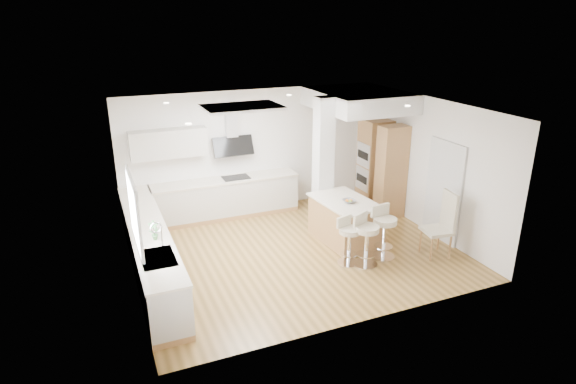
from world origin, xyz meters
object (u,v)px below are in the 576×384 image
dining_chair (443,222)px  bar_stool_b (366,237)px  peninsula (344,220)px  bar_stool_c (384,229)px  bar_stool_a (349,238)px

dining_chair → bar_stool_b: bearing=-179.7°
peninsula → bar_stool_c: bar_stool_c is taller
peninsula → bar_stool_a: (-0.40, -0.89, 0.07)m
peninsula → bar_stool_c: size_ratio=1.49×
bar_stool_a → dining_chair: (1.80, -0.38, 0.17)m
bar_stool_b → bar_stool_a: bearing=122.5°
bar_stool_a → bar_stool_b: bar_stool_b is taller
peninsula → bar_stool_a: size_ratio=1.67×
peninsula → bar_stool_c: (0.33, -0.92, 0.13)m
bar_stool_a → dining_chair: 1.85m
peninsula → bar_stool_b: 1.08m
peninsula → bar_stool_b: bar_stool_b is taller
bar_stool_c → dining_chair: (1.07, -0.35, 0.10)m
peninsula → dining_chair: bearing=-47.0°
bar_stool_a → bar_stool_c: size_ratio=0.89×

